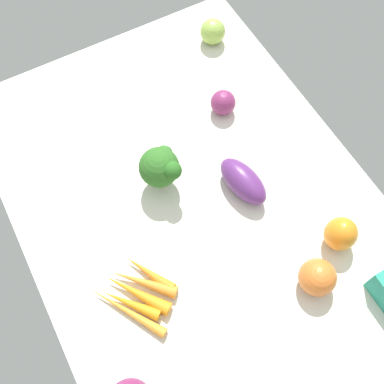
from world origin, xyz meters
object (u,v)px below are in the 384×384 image
(eggplant, at_px, (243,181))
(bell_pepper_orange, at_px, (341,234))
(heirloom_tomato_green, at_px, (213,32))
(broccoli_head, at_px, (161,167))
(red_onion_center, at_px, (223,103))
(carrot_bunch, at_px, (138,292))
(heirloom_tomato_orange, at_px, (317,277))

(eggplant, bearing_deg, bell_pepper_orange, -162.01)
(heirloom_tomato_green, distance_m, broccoli_head, 0.45)
(red_onion_center, distance_m, broccoli_head, 0.25)
(eggplant, relative_size, carrot_bunch, 0.71)
(red_onion_center, xyz_separation_m, broccoli_head, (-0.11, 0.22, 0.04))
(heirloom_tomato_green, relative_size, bell_pepper_orange, 0.78)
(eggplant, relative_size, red_onion_center, 2.19)
(heirloom_tomato_orange, xyz_separation_m, eggplant, (0.26, 0.01, -0.01))
(eggplant, bearing_deg, broccoli_head, 46.02)
(carrot_bunch, xyz_separation_m, broccoli_head, (0.21, -0.16, 0.06))
(heirloom_tomato_orange, height_order, red_onion_center, heirloom_tomato_orange)
(red_onion_center, bearing_deg, bell_pepper_orange, -174.62)
(heirloom_tomato_green, xyz_separation_m, broccoli_head, (-0.31, 0.31, 0.04))
(broccoli_head, height_order, bell_pepper_orange, broccoli_head)
(heirloom_tomato_green, height_order, bell_pepper_orange, bell_pepper_orange)
(heirloom_tomato_orange, relative_size, eggplant, 0.57)
(eggplant, xyz_separation_m, bell_pepper_orange, (-0.21, -0.11, 0.01))
(heirloom_tomato_orange, relative_size, broccoli_head, 0.68)
(heirloom_tomato_green, distance_m, eggplant, 0.45)
(broccoli_head, relative_size, bell_pepper_orange, 1.33)
(eggplant, xyz_separation_m, carrot_bunch, (-0.11, 0.31, -0.02))
(heirloom_tomato_orange, height_order, bell_pepper_orange, bell_pepper_orange)
(heirloom_tomato_orange, bearing_deg, red_onion_center, -6.83)
(eggplant, height_order, broccoli_head, broccoli_head)
(eggplant, distance_m, bell_pepper_orange, 0.23)
(eggplant, xyz_separation_m, red_onion_center, (0.21, -0.07, -0.00))
(broccoli_head, bearing_deg, heirloom_tomato_orange, -155.32)
(eggplant, distance_m, red_onion_center, 0.22)
(heirloom_tomato_orange, bearing_deg, heirloom_tomato_green, -12.30)
(heirloom_tomato_green, xyz_separation_m, heirloom_tomato_orange, (-0.67, 0.15, 0.01))
(heirloom_tomato_green, relative_size, eggplant, 0.50)
(broccoli_head, bearing_deg, eggplant, -124.04)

